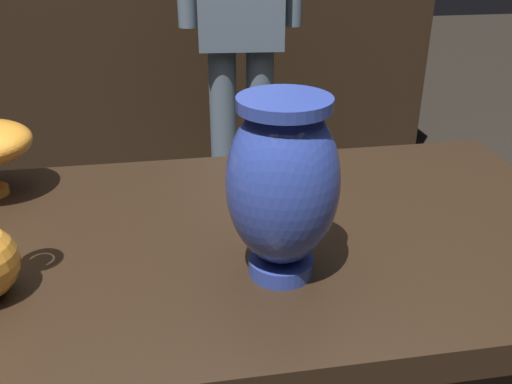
# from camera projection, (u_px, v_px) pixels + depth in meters

# --- Properties ---
(back_display_shelf) EXTENTS (2.60, 0.40, 0.99)m
(back_display_shelf) POSITION_uv_depth(u_px,v_px,m) (182.00, 77.00, 2.98)
(back_display_shelf) COLOR black
(back_display_shelf) RESTS_ON ground_plane
(vase_centerpiece) EXTENTS (0.15, 0.15, 0.26)m
(vase_centerpiece) POSITION_uv_depth(u_px,v_px,m) (283.00, 184.00, 0.74)
(vase_centerpiece) COLOR #2D429E
(vase_centerpiece) RESTS_ON display_plinth
(visitor_center_back) EXTENTS (0.47, 0.21, 1.64)m
(visitor_center_back) POSITION_uv_depth(u_px,v_px,m) (240.00, 6.00, 2.08)
(visitor_center_back) COLOR slate
(visitor_center_back) RESTS_ON ground_plane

